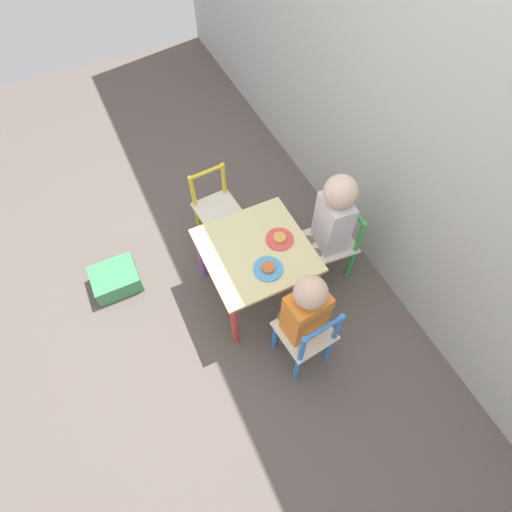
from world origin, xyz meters
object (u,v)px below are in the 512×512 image
object	(u,v)px
kids_table	(256,256)
plate_back	(280,239)
chair_green	(334,243)
child_right	(303,311)
chair_blue	(307,336)
storage_bin	(116,279)
chair_yellow	(217,210)
child_back	(331,221)
plate_right	(268,268)

from	to	relation	value
kids_table	plate_back	distance (m)	0.16
chair_green	child_right	size ratio (longest dim) A/B	0.72
chair_green	chair_blue	bearing A→B (deg)	-39.24
kids_table	child_right	bearing A→B (deg)	5.98
chair_green	storage_bin	distance (m)	1.36
chair_yellow	child_back	world-z (taller)	child_back
child_back	kids_table	bearing A→B (deg)	-90.00
chair_blue	chair_green	bearing A→B (deg)	-140.76
plate_right	storage_bin	xyz separation A→B (m)	(-0.56, -0.77, -0.39)
chair_yellow	plate_right	distance (m)	0.67
child_right	plate_right	xyz separation A→B (m)	(-0.29, -0.05, 0.01)
plate_right	plate_back	distance (m)	0.20
child_back	chair_yellow	bearing A→B (deg)	-133.05
storage_bin	kids_table	bearing A→B (deg)	61.59
chair_blue	child_back	distance (m)	0.64
chair_blue	child_back	xyz separation A→B (m)	(-0.45, 0.38, 0.23)
chair_blue	plate_back	size ratio (longest dim) A/B	3.51
child_back	plate_back	distance (m)	0.30
plate_right	plate_back	xyz separation A→B (m)	(-0.14, 0.14, -0.00)
child_right	plate_back	world-z (taller)	child_right
chair_green	plate_back	size ratio (longest dim) A/B	3.51
kids_table	storage_bin	size ratio (longest dim) A/B	2.06
child_back	storage_bin	size ratio (longest dim) A/B	2.96
chair_blue	storage_bin	xyz separation A→B (m)	(-0.91, -0.82, -0.20)
plate_back	storage_bin	world-z (taller)	plate_back
chair_blue	plate_right	distance (m)	0.40
chair_blue	plate_back	xyz separation A→B (m)	(-0.49, 0.09, 0.19)
chair_green	plate_back	distance (m)	0.40
chair_blue	plate_right	bearing A→B (deg)	-87.60
child_back	child_right	bearing A→B (deg)	-39.50
plate_right	chair_yellow	bearing A→B (deg)	-176.57
chair_blue	child_right	xyz separation A→B (m)	(-0.06, -0.01, 0.18)
child_back	plate_right	bearing A→B (deg)	-71.48
chair_yellow	storage_bin	world-z (taller)	chair_yellow
plate_right	child_back	bearing A→B (deg)	102.98
plate_back	chair_blue	bearing A→B (deg)	-10.44
chair_blue	child_right	bearing A→B (deg)	-90.00
storage_bin	plate_back	bearing A→B (deg)	65.47
chair_blue	plate_right	world-z (taller)	chair_blue
chair_green	plate_right	bearing A→B (deg)	-73.61
chair_yellow	plate_right	bearing A→B (deg)	-90.98
storage_bin	plate_right	bearing A→B (deg)	54.01
kids_table	chair_blue	bearing A→B (deg)	5.98
kids_table	chair_green	xyz separation A→B (m)	(0.05, 0.49, -0.11)
chair_blue	child_right	distance (m)	0.19
chair_blue	chair_yellow	xyz separation A→B (m)	(-0.99, -0.09, 0.00)
chair_yellow	plate_right	size ratio (longest dim) A/B	3.46
child_right	chair_blue	bearing A→B (deg)	90.00
chair_green	storage_bin	size ratio (longest dim) A/B	1.96
child_right	child_back	world-z (taller)	child_back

